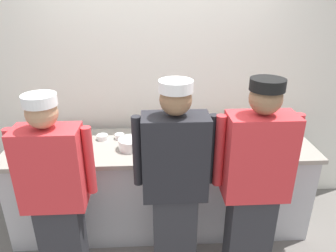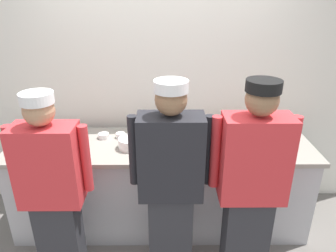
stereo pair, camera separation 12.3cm
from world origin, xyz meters
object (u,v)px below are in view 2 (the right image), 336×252
chef_near_left (53,191)px  ramekin_red_sauce (104,136)px  plate_stack_front (130,143)px  squeeze_bottle_secondary (239,127)px  ramekin_yellow_sauce (121,135)px  deli_cup (194,144)px  squeeze_bottle_primary (65,135)px  sheet_tray (229,144)px  mixing_bowl_steel (167,137)px  chef_far_right (251,186)px  chef_center (171,183)px

chef_near_left → ramekin_red_sauce: size_ratio=15.29×
plate_stack_front → squeeze_bottle_secondary: bearing=14.7°
ramekin_yellow_sauce → squeeze_bottle_secondary: bearing=2.8°
ramekin_red_sauce → deli_cup: deli_cup is taller
squeeze_bottle_primary → ramekin_yellow_sauce: size_ratio=2.12×
sheet_tray → squeeze_bottle_secondary: (0.13, 0.23, 0.07)m
mixing_bowl_steel → plate_stack_front: bearing=-163.4°
plate_stack_front → ramekin_yellow_sauce: size_ratio=2.43×
chef_far_right → sheet_tray: chef_far_right is taller
plate_stack_front → deli_cup: (0.57, -0.02, -0.00)m
squeeze_bottle_primary → ramekin_yellow_sauce: (0.49, 0.13, -0.06)m
plate_stack_front → chef_center: bearing=-58.2°
chef_center → squeeze_bottle_primary: 1.17m
mixing_bowl_steel → squeeze_bottle_primary: 0.93m
chef_near_left → chef_far_right: size_ratio=0.95×
chef_near_left → chef_center: (0.86, 0.03, 0.04)m
sheet_tray → plate_stack_front: bearing=-177.4°
chef_near_left → sheet_tray: size_ratio=3.87×
chef_center → squeeze_bottle_secondary: 1.09m
sheet_tray → ramekin_red_sauce: 1.19m
chef_near_left → ramekin_yellow_sauce: 0.91m
plate_stack_front → sheet_tray: plate_stack_front is taller
chef_far_right → mixing_bowl_steel: (-0.61, 0.72, 0.05)m
chef_far_right → ramekin_red_sauce: bearing=145.8°
plate_stack_front → deli_cup: size_ratio=2.26×
plate_stack_front → ramekin_yellow_sauce: plate_stack_front is taller
ramekin_yellow_sauce → ramekin_red_sauce: bearing=-177.0°
chef_center → ramekin_red_sauce: (-0.63, 0.78, 0.02)m
squeeze_bottle_secondary → chef_far_right: bearing=-96.5°
squeeze_bottle_primary → deli_cup: bearing=-5.1°
chef_far_right → sheet_tray: 0.66m
squeeze_bottle_secondary → ramekin_red_sauce: size_ratio=1.73×
chef_center → chef_far_right: 0.58m
mixing_bowl_steel → ramekin_red_sauce: (-0.61, 0.11, -0.04)m
plate_stack_front → chef_near_left: bearing=-130.2°
chef_near_left → squeeze_bottle_secondary: bearing=29.5°
mixing_bowl_steel → sheet_tray: bearing=-5.7°
chef_near_left → mixing_bowl_steel: bearing=39.9°
chef_far_right → ramekin_yellow_sauce: (-1.05, 0.83, 0.01)m
chef_center → ramekin_yellow_sauce: chef_center is taller
chef_center → deli_cup: 0.60m
sheet_tray → squeeze_bottle_primary: 1.51m
ramekin_red_sauce → chef_near_left: bearing=-105.7°
mixing_bowl_steel → ramekin_red_sauce: mixing_bowl_steel is taller
chef_near_left → chef_far_right: (1.44, -0.02, 0.05)m
chef_near_left → squeeze_bottle_secondary: (1.54, 0.87, 0.12)m
ramekin_red_sauce → chef_center: bearing=-50.8°
chef_near_left → squeeze_bottle_secondary: chef_near_left is taller
mixing_bowl_steel → squeeze_bottle_primary: bearing=-179.5°
chef_center → ramekin_red_sauce: 1.00m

